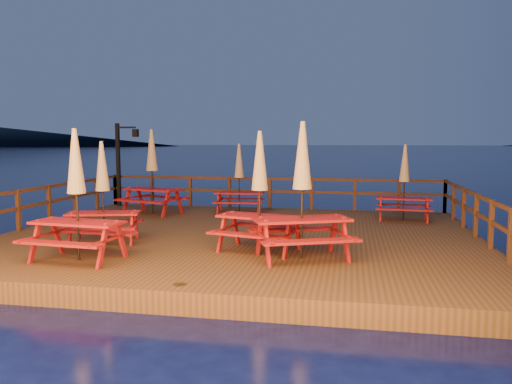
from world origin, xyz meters
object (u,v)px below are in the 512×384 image
picnic_table_0 (404,181)px  picnic_table_2 (103,190)px  picnic_table_1 (302,188)px  lamp_post (122,157)px

picnic_table_0 → picnic_table_2: (-7.27, -4.65, 0.06)m
picnic_table_0 → picnic_table_1: (-2.53, -5.42, 0.26)m
lamp_post → picnic_table_0: size_ratio=1.32×
lamp_post → picnic_table_0: (9.75, -1.52, -0.62)m
picnic_table_0 → picnic_table_1: size_ratio=0.82×
picnic_table_1 → picnic_table_2: size_ratio=1.17×
lamp_post → picnic_table_2: size_ratio=1.26×
picnic_table_1 → picnic_table_2: picnic_table_1 is taller
picnic_table_0 → lamp_post: bearing=175.4°
picnic_table_0 → picnic_table_2: size_ratio=0.96×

